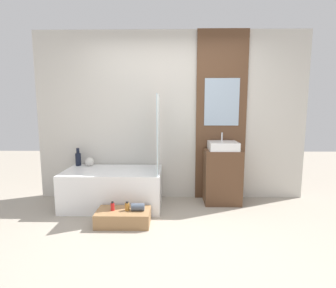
{
  "coord_description": "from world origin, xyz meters",
  "views": [
    {
      "loc": [
        0.02,
        -2.55,
        1.45
      ],
      "look_at": [
        -0.03,
        0.69,
        0.99
      ],
      "focal_mm": 28.0,
      "sensor_mm": 36.0,
      "label": 1
    }
  ],
  "objects_px": {
    "bathtub": "(113,188)",
    "bottle_soap_secondary": "(127,206)",
    "sink": "(223,146)",
    "bottle_soap_primary": "(113,206)",
    "vase_tall_dark": "(78,158)",
    "vase_round_light": "(90,162)",
    "wooden_step_bench": "(123,217)"
  },
  "relations": [
    {
      "from": "bathtub",
      "to": "wooden_step_bench",
      "type": "height_order",
      "value": "bathtub"
    },
    {
      "from": "sink",
      "to": "bottle_soap_secondary",
      "type": "bearing_deg",
      "value": -149.54
    },
    {
      "from": "wooden_step_bench",
      "to": "vase_round_light",
      "type": "height_order",
      "value": "vase_round_light"
    },
    {
      "from": "wooden_step_bench",
      "to": "vase_tall_dark",
      "type": "bearing_deg",
      "value": 133.78
    },
    {
      "from": "sink",
      "to": "bathtub",
      "type": "bearing_deg",
      "value": -174.16
    },
    {
      "from": "wooden_step_bench",
      "to": "bottle_soap_primary",
      "type": "xyz_separation_m",
      "value": [
        -0.13,
        0.0,
        0.14
      ]
    },
    {
      "from": "vase_tall_dark",
      "to": "bottle_soap_primary",
      "type": "bearing_deg",
      "value": -50.94
    },
    {
      "from": "wooden_step_bench",
      "to": "sink",
      "type": "xyz_separation_m",
      "value": [
        1.36,
        0.77,
        0.79
      ]
    },
    {
      "from": "sink",
      "to": "bottle_soap_primary",
      "type": "xyz_separation_m",
      "value": [
        -1.49,
        -0.77,
        -0.65
      ]
    },
    {
      "from": "bathtub",
      "to": "vase_tall_dark",
      "type": "relative_size",
      "value": 5.05
    },
    {
      "from": "vase_tall_dark",
      "to": "bottle_soap_secondary",
      "type": "distance_m",
      "value": 1.35
    },
    {
      "from": "bathtub",
      "to": "bottle_soap_secondary",
      "type": "height_order",
      "value": "bathtub"
    },
    {
      "from": "vase_tall_dark",
      "to": "vase_round_light",
      "type": "height_order",
      "value": "vase_tall_dark"
    },
    {
      "from": "bottle_soap_secondary",
      "to": "bathtub",
      "type": "bearing_deg",
      "value": 116.79
    },
    {
      "from": "bathtub",
      "to": "vase_round_light",
      "type": "distance_m",
      "value": 0.6
    },
    {
      "from": "sink",
      "to": "bottle_soap_secondary",
      "type": "distance_m",
      "value": 1.65
    },
    {
      "from": "bathtub",
      "to": "bottle_soap_secondary",
      "type": "bearing_deg",
      "value": -63.21
    },
    {
      "from": "bathtub",
      "to": "wooden_step_bench",
      "type": "bearing_deg",
      "value": -67.06
    },
    {
      "from": "sink",
      "to": "wooden_step_bench",
      "type": "bearing_deg",
      "value": -150.46
    },
    {
      "from": "vase_round_light",
      "to": "bottle_soap_secondary",
      "type": "relative_size",
      "value": 1.18
    },
    {
      "from": "sink",
      "to": "vase_round_light",
      "type": "height_order",
      "value": "sink"
    },
    {
      "from": "wooden_step_bench",
      "to": "bottle_soap_primary",
      "type": "height_order",
      "value": "bottle_soap_primary"
    },
    {
      "from": "bathtub",
      "to": "sink",
      "type": "xyz_separation_m",
      "value": [
        1.62,
        0.17,
        0.61
      ]
    },
    {
      "from": "wooden_step_bench",
      "to": "vase_round_light",
      "type": "xyz_separation_m",
      "value": [
        -0.68,
        0.87,
        0.52
      ]
    },
    {
      "from": "vase_round_light",
      "to": "bottle_soap_secondary",
      "type": "distance_m",
      "value": 1.2
    },
    {
      "from": "sink",
      "to": "bottle_soap_secondary",
      "type": "relative_size",
      "value": 3.7
    },
    {
      "from": "wooden_step_bench",
      "to": "sink",
      "type": "distance_m",
      "value": 1.75
    },
    {
      "from": "bathtub",
      "to": "wooden_step_bench",
      "type": "xyz_separation_m",
      "value": [
        0.26,
        -0.61,
        -0.18
      ]
    },
    {
      "from": "bathtub",
      "to": "wooden_step_bench",
      "type": "relative_size",
      "value": 2.11
    },
    {
      "from": "bathtub",
      "to": "bottle_soap_secondary",
      "type": "relative_size",
      "value": 12.24
    },
    {
      "from": "vase_tall_dark",
      "to": "bottle_soap_secondary",
      "type": "bearing_deg",
      "value": -44.62
    },
    {
      "from": "wooden_step_bench",
      "to": "bottle_soap_primary",
      "type": "distance_m",
      "value": 0.19
    }
  ]
}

